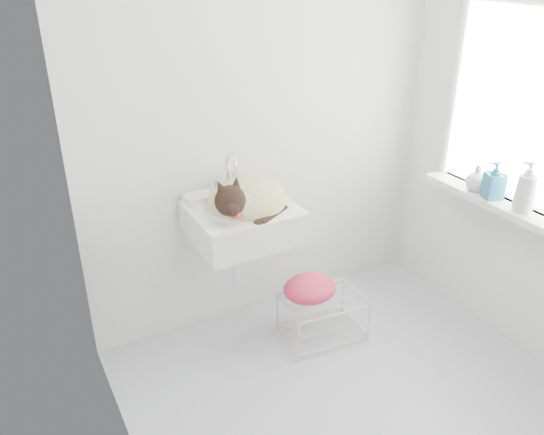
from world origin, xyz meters
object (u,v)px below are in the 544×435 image
sink (243,207)px  cat (246,201)px  bottle_b (491,198)px  wire_rack (322,315)px  bottle_a (521,212)px  bottle_c (475,190)px

sink → cat: bearing=-57.2°
bottle_b → wire_rack: bearing=159.6°
cat → bottle_a: cat is taller
bottle_a → bottle_c: bottle_a is taller
cat → bottle_b: size_ratio=2.45×
sink → bottle_a: 1.48m
sink → bottle_b: size_ratio=2.62×
wire_rack → cat: bearing=151.9°
bottle_a → bottle_c: 0.32m
cat → sink: bearing=108.7°
bottle_c → wire_rack: bearing=166.8°
wire_rack → bottle_b: size_ratio=2.10×
wire_rack → bottle_a: size_ratio=1.89×
wire_rack → bottle_c: size_ratio=2.90×
sink → cat: (0.01, -0.02, 0.04)m
sink → wire_rack: 0.84m
bottle_a → wire_rack: bearing=149.0°
bottle_b → bottle_c: 0.12m
cat → bottle_c: cat is taller
wire_rack → bottle_b: bearing=-20.4°
bottle_a → bottle_c: (0.00, 0.32, 0.00)m
cat → bottle_c: size_ratio=3.39×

